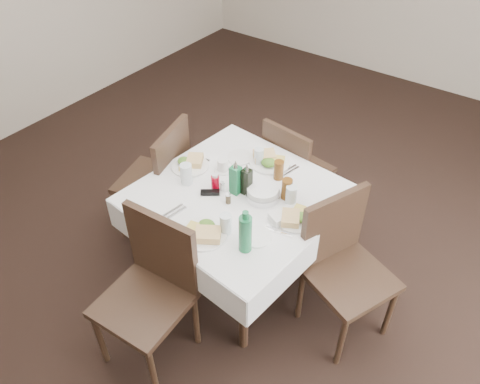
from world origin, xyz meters
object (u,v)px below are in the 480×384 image
at_px(chair_north, 293,167).
at_px(water_n, 259,157).
at_px(water_s, 226,224).
at_px(oil_cruet_green, 236,179).
at_px(oil_cruet_dark, 247,181).
at_px(green_bottle, 245,233).
at_px(coffee_mug, 223,166).
at_px(bread_basket, 263,193).
at_px(chair_west, 161,175).
at_px(chair_south, 153,283).
at_px(dining_table, 238,204).
at_px(chair_east, 342,259).
at_px(water_w, 186,174).
at_px(water_e, 291,195).
at_px(ketchup_bottle, 215,182).

relative_size(chair_north, water_n, 7.36).
bearing_deg(water_n, chair_north, 80.96).
relative_size(water_s, oil_cruet_green, 0.51).
relative_size(oil_cruet_dark, green_bottle, 0.83).
bearing_deg(coffee_mug, water_s, -50.89).
height_order(water_n, bread_basket, water_n).
distance_m(chair_west, oil_cruet_dark, 0.83).
bearing_deg(chair_north, bread_basket, -76.75).
relative_size(chair_south, water_n, 8.13).
relative_size(water_n, bread_basket, 0.55).
bearing_deg(green_bottle, chair_south, -134.21).
bearing_deg(dining_table, chair_south, -94.80).
height_order(chair_east, green_bottle, green_bottle).
relative_size(oil_cruet_dark, oil_cruet_green, 0.92).
height_order(chair_west, water_w, chair_west).
bearing_deg(water_s, water_w, 156.42).
distance_m(chair_west, water_n, 0.78).
relative_size(chair_north, bread_basket, 4.08).
relative_size(oil_cruet_green, green_bottle, 0.91).
bearing_deg(water_e, green_bottle, -90.46).
xyz_separation_m(dining_table, water_s, (0.14, -0.32, 0.15)).
bearing_deg(chair_north, water_n, -99.04).
xyz_separation_m(water_s, ketchup_bottle, (-0.30, 0.28, -0.01)).
bearing_deg(chair_south, dining_table, 85.20).
distance_m(chair_south, water_w, 0.75).
bearing_deg(chair_west, water_w, -19.07).
xyz_separation_m(water_n, ketchup_bottle, (-0.08, -0.39, -0.01)).
distance_m(chair_west, oil_cruet_green, 0.78).
relative_size(water_n, ketchup_bottle, 1.06).
xyz_separation_m(chair_south, water_w, (-0.28, 0.65, 0.26)).
relative_size(water_n, oil_cruet_green, 0.48).
xyz_separation_m(bread_basket, oil_cruet_green, (-0.17, -0.06, 0.08)).
distance_m(water_s, oil_cruet_dark, 0.37).
bearing_deg(chair_south, water_n, 90.56).
distance_m(bread_basket, ketchup_bottle, 0.32).
bearing_deg(water_e, oil_cruet_dark, -163.42).
bearing_deg(chair_east, water_e, 172.20).
xyz_separation_m(water_n, bread_basket, (0.22, -0.28, -0.03)).
bearing_deg(bread_basket, water_e, 18.07).
distance_m(coffee_mug, green_bottle, 0.74).
bearing_deg(green_bottle, ketchup_bottle, 145.47).
distance_m(oil_cruet_green, green_bottle, 0.50).
height_order(water_n, coffee_mug, water_n).
height_order(ketchup_bottle, green_bottle, green_bottle).
relative_size(chair_north, water_s, 6.99).
xyz_separation_m(chair_east, oil_cruet_green, (-0.76, -0.06, 0.31)).
relative_size(chair_south, chair_east, 1.02).
height_order(water_s, bread_basket, water_s).
height_order(chair_south, green_bottle, green_bottle).
height_order(chair_north, chair_south, chair_south).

